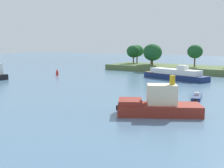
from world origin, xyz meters
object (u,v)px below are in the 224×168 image
object	(u,v)px
small_motorboat	(197,97)
white_riverboat	(175,75)
tugboat	(158,105)
channel_buoy_red	(57,73)

from	to	relation	value
small_motorboat	white_riverboat	size ratio (longest dim) A/B	0.32
small_motorboat	tugboat	xyz separation A→B (m)	(-0.25, -14.21, 1.07)
tugboat	white_riverboat	world-z (taller)	tugboat
tugboat	white_riverboat	size ratio (longest dim) A/B	0.62
tugboat	white_riverboat	xyz separation A→B (m)	(-13.47, 37.34, -0.08)
small_motorboat	white_riverboat	distance (m)	26.91
small_motorboat	channel_buoy_red	xyz separation A→B (m)	(-45.67, 13.01, 0.53)
white_riverboat	channel_buoy_red	size ratio (longest dim) A/B	9.63
channel_buoy_red	white_riverboat	bearing A→B (deg)	17.57
small_motorboat	tugboat	world-z (taller)	tugboat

